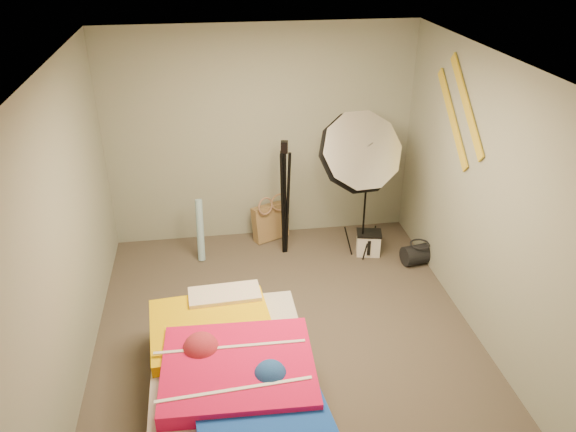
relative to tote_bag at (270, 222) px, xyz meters
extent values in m
plane|color=#51453B|center=(-0.07, -1.85, -0.21)|extent=(4.00, 4.00, 0.00)
plane|color=silver|center=(-0.07, -1.85, 2.29)|extent=(4.00, 4.00, 0.00)
plane|color=gray|center=(-0.07, 0.15, 1.04)|extent=(3.50, 0.00, 3.50)
plane|color=gray|center=(-0.07, -3.85, 1.04)|extent=(3.50, 0.00, 3.50)
plane|color=gray|center=(-1.82, -1.85, 1.04)|extent=(0.00, 4.00, 4.00)
plane|color=gray|center=(1.68, -1.85, 1.04)|extent=(0.00, 4.00, 4.00)
cube|color=#9A794E|center=(0.00, 0.00, 0.00)|extent=(0.47, 0.34, 0.44)
cylinder|color=#4993B8|center=(-0.83, -0.33, 0.14)|extent=(0.10, 0.21, 0.72)
cube|color=white|center=(1.07, -0.53, -0.08)|extent=(0.29, 0.24, 0.26)
cylinder|color=black|center=(1.58, -0.81, -0.10)|extent=(0.40, 0.28, 0.22)
cube|color=gold|center=(1.66, -1.25, 1.74)|extent=(0.02, 0.91, 0.78)
cube|color=gold|center=(1.66, -1.00, 1.54)|extent=(0.02, 0.91, 0.78)
cube|color=#4A3B27|center=(-0.61, -2.56, -0.10)|extent=(1.28, 1.81, 0.23)
cube|color=beige|center=(-0.61, -2.56, 0.10)|extent=(1.24, 1.77, 0.16)
cube|color=#EDBD03|center=(-0.75, -2.16, 0.22)|extent=(1.05, 0.94, 0.13)
cube|color=#E30F48|center=(-0.56, -2.70, 0.23)|extent=(1.17, 0.99, 0.14)
cube|color=blue|center=(-0.42, -3.23, 0.21)|extent=(0.97, 0.82, 0.11)
cube|color=#EDA6C0|center=(-0.62, -1.80, 0.25)|extent=(0.64, 0.32, 0.13)
cylinder|color=black|center=(0.99, -0.55, 0.49)|extent=(0.02, 0.02, 1.41)
cube|color=black|center=(0.99, -0.55, 1.15)|extent=(0.06, 0.06, 0.09)
cone|color=white|center=(0.85, -0.68, 1.10)|extent=(1.05, 0.75, 1.03)
cylinder|color=black|center=(0.13, -0.34, 0.40)|extent=(0.05, 0.05, 1.23)
cube|color=black|center=(0.13, -0.34, 1.08)|extent=(0.09, 0.09, 0.13)
camera|label=1|loc=(-0.67, -5.89, 3.22)|focal=35.00mm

